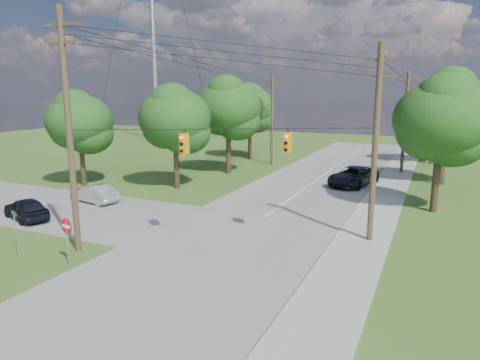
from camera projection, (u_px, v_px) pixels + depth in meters
The scene contains 22 objects.
ground at pixel (147, 268), 19.88m from camera, with size 140.00×140.00×0.00m, color #395C1E.
main_road at pixel (232, 240), 23.52m from camera, with size 10.00×100.00×0.03m, color gray.
sidewalk_east at pixel (356, 259), 20.78m from camera, with size 2.60×100.00×0.12m, color #A4A39A.
pole_sw at pixel (69, 129), 20.87m from camera, with size 2.00×0.32×12.00m.
pole_ne at pixel (375, 142), 22.29m from camera, with size 2.00×0.32×10.50m.
pole_north_e at pixel (405, 122), 41.96m from camera, with size 2.00×0.32×10.00m.
pole_north_w at pixel (272, 119), 47.62m from camera, with size 2.00×0.32×10.00m.
power_lines at pixel (268, 74), 27.72m from camera, with size 13.93×29.62×4.93m.
traffic_signals at pixel (236, 143), 21.69m from camera, with size 4.91×3.27×1.05m.
radio_mast at pixel (152, 2), 69.40m from camera, with size 0.70×0.70×45.00m, color #999C9E.
tree_w_near at pixel (175, 118), 35.32m from camera, with size 6.00×6.00×8.40m.
tree_w_mid at pixel (228, 107), 41.91m from camera, with size 6.40×6.40×9.22m.
tree_w_far at pixel (250, 107), 51.70m from camera, with size 6.00×6.00×8.73m.
tree_e_near at pixel (441, 120), 28.00m from camera, with size 6.20×6.20×8.81m.
tree_e_mid at pixel (448, 106), 36.57m from camera, with size 6.60×6.60×9.64m.
tree_e_far at pixel (435, 112), 47.87m from camera, with size 5.80×5.80×8.32m.
tree_cross_n at pixel (80, 121), 36.42m from camera, with size 5.60×5.60×7.91m.
car_cross_dark at pixel (26, 209), 27.25m from camera, with size 1.67×4.16×1.42m, color black.
car_cross_silver at pixel (94, 194), 31.47m from camera, with size 1.40×4.03×1.33m, color #ABADB2.
car_main_north at pixel (353, 176), 37.24m from camera, with size 2.71×5.88×1.63m, color black.
do_not_enter_sign at pixel (67, 231), 19.85m from camera, with size 0.76×0.16×2.31m.
street_name_sign at pixel (15, 228), 20.77m from camera, with size 0.68×0.28×2.37m.
Camera 1 is at (11.71, -15.16, 7.99)m, focal length 32.00 mm.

